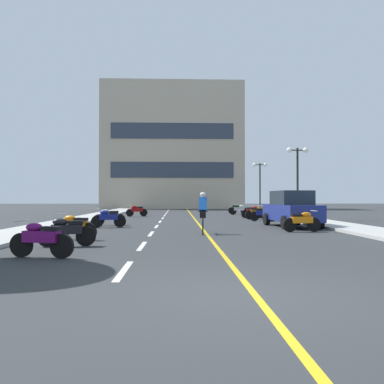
{
  "coord_description": "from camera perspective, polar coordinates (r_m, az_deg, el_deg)",
  "views": [
    {
      "loc": [
        -0.91,
        -5.9,
        1.47
      ],
      "look_at": [
        -0.14,
        15.22,
        1.78
      ],
      "focal_mm": 36.45,
      "sensor_mm": 36.0,
      "label": 1
    }
  ],
  "objects": [
    {
      "name": "ground_plane",
      "position": [
        26.95,
        -0.15,
        -3.97
      ],
      "size": [
        140.0,
        140.0,
        0.0
      ],
      "primitive_type": "plane",
      "color": "#2D3033"
    },
    {
      "name": "curb_left",
      "position": [
        30.58,
        -13.98,
        -3.46
      ],
      "size": [
        2.4,
        72.0,
        0.12
      ],
      "primitive_type": "cube",
      "color": "#A8A8A3",
      "rests_on": "ground"
    },
    {
      "name": "curb_right",
      "position": [
        31.01,
        13.1,
        -3.42
      ],
      "size": [
        2.4,
        72.0,
        0.12
      ],
      "primitive_type": "cube",
      "color": "#A8A8A3",
      "rests_on": "ground"
    },
    {
      "name": "lane_dash_0",
      "position": [
        8.11,
        -9.95,
        -11.24
      ],
      "size": [
        0.14,
        2.2,
        0.01
      ],
      "primitive_type": "cube",
      "color": "silver",
      "rests_on": "ground"
    },
    {
      "name": "lane_dash_1",
      "position": [
        12.04,
        -7.32,
        -7.82
      ],
      "size": [
        0.14,
        2.2,
        0.01
      ],
      "primitive_type": "cube",
      "color": "silver",
      "rests_on": "ground"
    },
    {
      "name": "lane_dash_2",
      "position": [
        16.0,
        -6.01,
        -6.09
      ],
      "size": [
        0.14,
        2.2,
        0.01
      ],
      "primitive_type": "cube",
      "color": "silver",
      "rests_on": "ground"
    },
    {
      "name": "lane_dash_3",
      "position": [
        19.98,
        -5.22,
        -5.04
      ],
      "size": [
        0.14,
        2.2,
        0.01
      ],
      "primitive_type": "cube",
      "color": "silver",
      "rests_on": "ground"
    },
    {
      "name": "lane_dash_4",
      "position": [
        23.97,
        -4.7,
        -4.34
      ],
      "size": [
        0.14,
        2.2,
        0.01
      ],
      "primitive_type": "cube",
      "color": "silver",
      "rests_on": "ground"
    },
    {
      "name": "lane_dash_5",
      "position": [
        27.96,
        -4.32,
        -3.84
      ],
      "size": [
        0.14,
        2.2,
        0.01
      ],
      "primitive_type": "cube",
      "color": "silver",
      "rests_on": "ground"
    },
    {
      "name": "lane_dash_6",
      "position": [
        31.95,
        -4.05,
        -3.47
      ],
      "size": [
        0.14,
        2.2,
        0.01
      ],
      "primitive_type": "cube",
      "color": "silver",
      "rests_on": "ground"
    },
    {
      "name": "lane_dash_7",
      "position": [
        35.94,
        -3.83,
        -3.18
      ],
      "size": [
        0.14,
        2.2,
        0.01
      ],
      "primitive_type": "cube",
      "color": "silver",
      "rests_on": "ground"
    },
    {
      "name": "lane_dash_8",
      "position": [
        39.94,
        -3.65,
        -2.94
      ],
      "size": [
        0.14,
        2.2,
        0.01
      ],
      "primitive_type": "cube",
      "color": "silver",
      "rests_on": "ground"
    },
    {
      "name": "lane_dash_9",
      "position": [
        43.94,
        -3.51,
        -2.75
      ],
      "size": [
        0.14,
        2.2,
        0.01
      ],
      "primitive_type": "cube",
      "color": "silver",
      "rests_on": "ground"
    },
    {
      "name": "lane_dash_10",
      "position": [
        47.93,
        -3.39,
        -2.59
      ],
      "size": [
        0.14,
        2.2,
        0.01
      ],
      "primitive_type": "cube",
      "color": "silver",
      "rests_on": "ground"
    },
    {
      "name": "lane_dash_11",
      "position": [
        51.93,
        -3.29,
        -2.46
      ],
      "size": [
        0.14,
        2.2,
        0.01
      ],
      "primitive_type": "cube",
      "color": "silver",
      "rests_on": "ground"
    },
    {
      "name": "centre_line_yellow",
      "position": [
        29.96,
        0.14,
        -3.65
      ],
      "size": [
        0.12,
        66.0,
        0.01
      ],
      "primitive_type": "cube",
      "color": "gold",
      "rests_on": "ground"
    },
    {
      "name": "office_building",
      "position": [
        54.69,
        -2.83,
        6.58
      ],
      "size": [
        19.11,
        6.78,
        17.07
      ],
      "color": "#BCAD93",
      "rests_on": "ground"
    },
    {
      "name": "street_lamp_mid",
      "position": [
        27.04,
        15.18,
        3.72
      ],
      "size": [
        1.46,
        0.36,
        4.71
      ],
      "color": "black",
      "rests_on": "curb_right"
    },
    {
      "name": "street_lamp_far",
      "position": [
        38.91,
        9.92,
        2.38
      ],
      "size": [
        1.46,
        0.36,
        4.78
      ],
      "color": "black",
      "rests_on": "curb_right"
    },
    {
      "name": "parked_car_near",
      "position": [
        20.21,
        14.34,
        -2.38
      ],
      "size": [
        2.18,
        4.32,
        1.82
      ],
      "color": "black",
      "rests_on": "ground"
    },
    {
      "name": "motorcycle_0",
      "position": [
        10.25,
        -21.23,
        -6.36
      ],
      "size": [
        1.67,
        0.69,
        0.92
      ],
      "color": "black",
      "rests_on": "ground"
    },
    {
      "name": "motorcycle_1",
      "position": [
        12.33,
        -17.88,
        -5.43
      ],
      "size": [
        1.69,
        0.6,
        0.92
      ],
      "color": "black",
      "rests_on": "ground"
    },
    {
      "name": "motorcycle_2",
      "position": [
        14.23,
        -16.83,
        -4.81
      ],
      "size": [
        1.64,
        0.79,
        0.92
      ],
      "color": "black",
      "rests_on": "ground"
    },
    {
      "name": "motorcycle_3",
      "position": [
        17.41,
        15.82,
        -4.09
      ],
      "size": [
        1.7,
        0.6,
        0.92
      ],
      "color": "black",
      "rests_on": "ground"
    },
    {
      "name": "motorcycle_4",
      "position": [
        19.64,
        -12.15,
        -3.73
      ],
      "size": [
        1.7,
        0.6,
        0.92
      ],
      "color": "black",
      "rests_on": "ground"
    },
    {
      "name": "motorcycle_5",
      "position": [
        21.13,
        -12.04,
        -3.52
      ],
      "size": [
        1.65,
        0.77,
        0.92
      ],
      "color": "black",
      "rests_on": "ground"
    },
    {
      "name": "motorcycle_6",
      "position": [
        24.73,
        10.43,
        -3.14
      ],
      "size": [
        1.67,
        0.69,
        0.92
      ],
      "color": "black",
      "rests_on": "ground"
    },
    {
      "name": "motorcycle_7",
      "position": [
        26.78,
        9.52,
        -2.96
      ],
      "size": [
        1.69,
        0.61,
        0.92
      ],
      "color": "black",
      "rests_on": "ground"
    },
    {
      "name": "motorcycle_8",
      "position": [
        28.54,
        8.88,
        -2.83
      ],
      "size": [
        1.69,
        0.6,
        0.92
      ],
      "color": "black",
      "rests_on": "ground"
    },
    {
      "name": "motorcycle_9",
      "position": [
        30.82,
        -8.11,
        -2.69
      ],
      "size": [
        1.65,
        0.76,
        0.92
      ],
      "color": "black",
      "rests_on": "ground"
    },
    {
      "name": "motorcycle_10",
      "position": [
        33.59,
        6.97,
        -2.54
      ],
      "size": [
        1.67,
        0.69,
        0.92
      ],
      "color": "black",
      "rests_on": "ground"
    },
    {
      "name": "motorcycle_11",
      "position": [
        35.61,
        6.71,
        -2.44
      ],
      "size": [
        1.67,
        0.68,
        0.92
      ],
      "color": "black",
      "rests_on": "ground"
    },
    {
      "name": "cyclist_rider",
      "position": [
        15.85,
        1.6,
        -2.94
      ],
      "size": [
        0.42,
        1.77,
        1.71
      ],
      "color": "black",
      "rests_on": "ground"
    }
  ]
}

